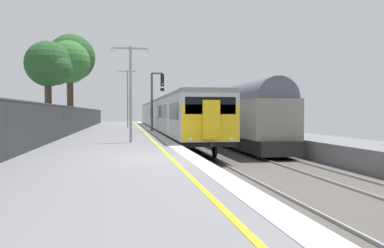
# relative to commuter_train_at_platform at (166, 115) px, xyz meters

# --- Properties ---
(ground) EXTENTS (17.40, 110.00, 1.21)m
(ground) POSITION_rel_commuter_train_at_platform_xyz_m (0.54, -25.21, -1.88)
(ground) COLOR slate
(commuter_train_at_platform) EXTENTS (2.83, 41.15, 3.81)m
(commuter_train_at_platform) POSITION_rel_commuter_train_at_platform_xyz_m (0.00, 0.00, 0.00)
(commuter_train_at_platform) COLOR #B7B7BC
(commuter_train_at_platform) RESTS_ON ground
(freight_train_adjacent_track) EXTENTS (2.60, 40.25, 4.35)m
(freight_train_adjacent_track) POSITION_rel_commuter_train_at_platform_xyz_m (4.00, 0.88, 0.10)
(freight_train_adjacent_track) COLOR #232326
(freight_train_adjacent_track) RESTS_ON ground
(signal_gantry) EXTENTS (1.10, 0.24, 4.75)m
(signal_gantry) POSITION_rel_commuter_train_at_platform_xyz_m (-1.46, -5.94, 1.71)
(signal_gantry) COLOR #47474C
(signal_gantry) RESTS_ON ground
(platform_lamp_mid) EXTENTS (2.00, 0.20, 4.80)m
(platform_lamp_mid) POSITION_rel_commuter_train_at_platform_xyz_m (-3.62, -18.11, 1.62)
(platform_lamp_mid) COLOR #93999E
(platform_lamp_mid) RESTS_ON ground
(platform_lamp_far) EXTENTS (2.00, 0.20, 5.79)m
(platform_lamp_far) POSITION_rel_commuter_train_at_platform_xyz_m (-3.62, 2.47, 2.14)
(platform_lamp_far) COLOR #93999E
(platform_lamp_far) RESTS_ON ground
(platform_back_fence) EXTENTS (0.07, 99.00, 1.93)m
(platform_back_fence) POSITION_rel_commuter_train_at_platform_xyz_m (-7.55, -25.21, -0.26)
(platform_back_fence) COLOR #282B2D
(platform_back_fence) RESTS_ON ground
(background_tree_left) EXTENTS (4.59, 4.59, 9.21)m
(background_tree_left) POSITION_rel_commuter_train_at_platform_xyz_m (-8.98, 2.39, 5.51)
(background_tree_left) COLOR #473323
(background_tree_left) RESTS_ON ground
(background_tree_centre) EXTENTS (3.57, 3.57, 7.51)m
(background_tree_centre) POSITION_rel_commuter_train_at_platform_xyz_m (-8.63, -3.67, 4.32)
(background_tree_centre) COLOR #473323
(background_tree_centre) RESTS_ON ground
(background_tree_right) EXTENTS (3.00, 2.87, 6.03)m
(background_tree_right) POSITION_rel_commuter_train_at_platform_xyz_m (-8.56, -11.99, 3.17)
(background_tree_right) COLOR #473323
(background_tree_right) RESTS_ON ground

